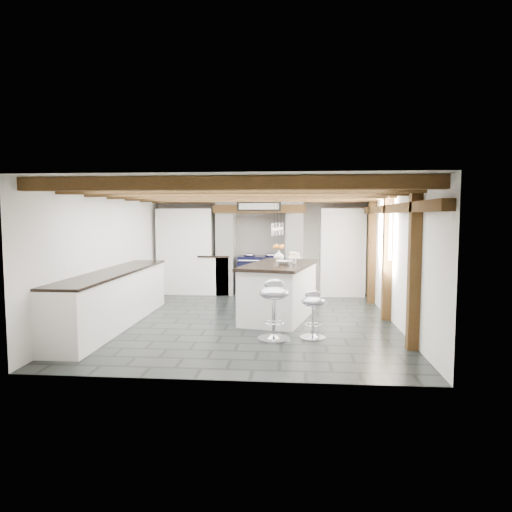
# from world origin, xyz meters

# --- Properties ---
(ground) EXTENTS (6.00, 6.00, 0.00)m
(ground) POSITION_xyz_m (0.00, 0.00, 0.00)
(ground) COLOR black
(ground) RESTS_ON ground
(room_shell) EXTENTS (6.00, 6.03, 6.00)m
(room_shell) POSITION_xyz_m (-0.61, 1.42, 1.07)
(room_shell) COLOR silver
(room_shell) RESTS_ON ground
(range_cooker) EXTENTS (1.00, 0.63, 0.99)m
(range_cooker) POSITION_xyz_m (0.00, 2.68, 0.47)
(range_cooker) COLOR black
(range_cooker) RESTS_ON ground
(kitchen_island) EXTENTS (1.47, 2.17, 1.31)m
(kitchen_island) POSITION_xyz_m (0.54, 0.22, 0.50)
(kitchen_island) COLOR white
(kitchen_island) RESTS_ON ground
(bar_stool_near) EXTENTS (0.42, 0.42, 0.72)m
(bar_stool_near) POSITION_xyz_m (1.08, -1.14, 0.45)
(bar_stool_near) COLOR silver
(bar_stool_near) RESTS_ON ground
(bar_stool_far) EXTENTS (0.56, 0.56, 0.90)m
(bar_stool_far) POSITION_xyz_m (0.50, -1.27, 0.56)
(bar_stool_far) COLOR silver
(bar_stool_far) RESTS_ON ground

